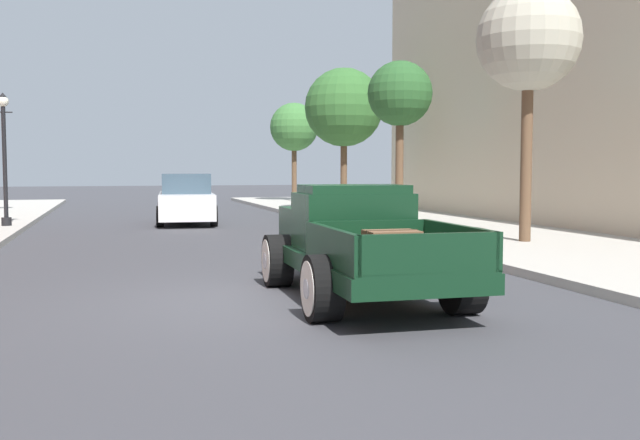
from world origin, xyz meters
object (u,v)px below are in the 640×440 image
hotrod_truck_dark_green (355,243)px  street_tree_farthest (294,128)px  car_background_white (186,201)px  street_lamp_far (4,149)px  street_tree_nearest (529,41)px  street_tree_second (400,95)px  street_tree_third (344,108)px

hotrod_truck_dark_green → street_tree_farthest: size_ratio=0.98×
car_background_white → street_lamp_far: (-5.31, -1.26, 1.62)m
car_background_white → street_tree_nearest: 12.25m
street_tree_nearest → street_tree_second: (-0.09, 7.41, -0.49)m
street_lamp_far → street_tree_second: (11.97, -0.77, 1.79)m
street_tree_third → street_tree_nearest: bearing=-88.9°
street_tree_nearest → street_tree_second: bearing=90.7°
hotrod_truck_dark_green → street_tree_third: size_ratio=0.89×
street_lamp_far → street_tree_third: (11.82, 4.69, 1.82)m
car_background_white → street_tree_third: bearing=27.8°
hotrod_truck_dark_green → car_background_white: size_ratio=1.13×
street_tree_second → street_tree_third: bearing=91.6°
car_background_white → street_tree_third: size_ratio=0.79×
street_lamp_far → street_tree_third: 12.85m
street_tree_second → car_background_white: bearing=163.1°
street_tree_nearest → street_tree_third: street_tree_nearest is taller
street_tree_nearest → street_lamp_far: bearing=145.9°
street_tree_nearest → street_tree_second: street_tree_nearest is taller
hotrod_truck_dark_green → street_tree_nearest: street_tree_nearest is taller
street_lamp_far → street_tree_second: street_tree_second is taller
car_background_white → street_lamp_far: 5.69m
car_background_white → street_tree_farthest: (6.78, 12.77, 3.17)m
hotrod_truck_dark_green → street_lamp_far: 14.64m
car_background_white → street_tree_farthest: bearing=62.0°
hotrod_truck_dark_green → street_tree_farthest: street_tree_farthest is taller
street_lamp_far → street_tree_second: bearing=-3.7°
hotrod_truck_dark_green → street_lamp_far: bearing=115.7°
street_tree_third → hotrod_truck_dark_green: bearing=-107.2°
car_background_white → street_tree_farthest: 14.81m
hotrod_truck_dark_green → street_tree_nearest: 8.54m
street_tree_second → street_tree_farthest: (0.12, 14.80, -0.23)m
street_tree_second → street_lamp_far: bearing=176.3°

